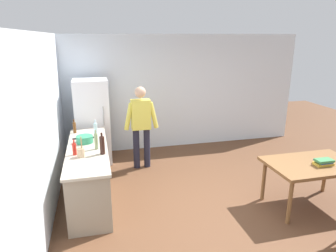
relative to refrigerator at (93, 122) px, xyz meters
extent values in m
plane|color=brown|center=(1.90, -2.40, -0.90)|extent=(14.00, 14.00, 0.00)
cube|color=silver|center=(1.90, 0.60, 0.45)|extent=(6.40, 0.12, 2.70)
cube|color=silver|center=(-0.70, -2.20, 0.45)|extent=(0.12, 5.60, 2.70)
cube|color=gray|center=(-0.10, -1.60, -0.47)|extent=(0.60, 2.12, 0.86)
cube|color=#B2A893|center=(-0.10, -1.60, -0.02)|extent=(0.64, 2.20, 0.04)
cube|color=white|center=(0.00, 0.00, 0.00)|extent=(0.70, 0.64, 1.80)
cylinder|color=#B2B2B7|center=(0.22, -0.34, 0.20)|extent=(0.02, 0.02, 0.40)
cylinder|color=#1E1E2D|center=(0.84, -0.55, -0.48)|extent=(0.13, 0.13, 0.84)
cylinder|color=#1E1E2D|center=(1.06, -0.55, -0.48)|extent=(0.13, 0.13, 0.84)
cube|color=#D8CC4C|center=(0.95, -0.55, 0.24)|extent=(0.38, 0.22, 0.60)
sphere|color=tan|center=(0.95, -0.55, 0.69)|extent=(0.22, 0.22, 0.22)
cylinder|color=#D8CC4C|center=(0.70, -0.59, 0.22)|extent=(0.20, 0.09, 0.55)
cylinder|color=#D8CC4C|center=(1.20, -0.59, 0.22)|extent=(0.20, 0.09, 0.55)
cube|color=brown|center=(3.30, -2.70, -0.18)|extent=(1.40, 0.90, 0.05)
cylinder|color=brown|center=(2.70, -3.05, -0.55)|extent=(0.06, 0.06, 0.70)
cylinder|color=brown|center=(2.70, -2.35, -0.55)|extent=(0.06, 0.06, 0.70)
cylinder|color=brown|center=(3.90, -2.35, -0.55)|extent=(0.06, 0.06, 0.70)
cylinder|color=#2D845B|center=(-0.14, -1.31, 0.06)|extent=(0.28, 0.28, 0.12)
cube|color=black|center=(-0.31, -1.31, 0.08)|extent=(0.06, 0.03, 0.02)
cube|color=black|center=(0.03, -1.31, 0.08)|extent=(0.06, 0.03, 0.02)
cylinder|color=tan|center=(-0.18, -1.96, 0.07)|extent=(0.11, 0.11, 0.14)
cylinder|color=olive|center=(-0.16, -1.96, 0.21)|extent=(0.02, 0.05, 0.22)
cylinder|color=olive|center=(-0.16, -1.97, 0.21)|extent=(0.02, 0.04, 0.22)
cylinder|color=#5B3314|center=(-0.33, -0.71, 0.10)|extent=(0.06, 0.06, 0.20)
cylinder|color=#5B3314|center=(-0.33, -0.71, 0.23)|extent=(0.02, 0.02, 0.06)
cylinder|color=silver|center=(0.05, -0.99, 0.12)|extent=(0.07, 0.07, 0.24)
cylinder|color=silver|center=(0.05, -0.99, 0.27)|extent=(0.03, 0.03, 0.06)
cylinder|color=black|center=(0.14, -1.92, 0.14)|extent=(0.08, 0.08, 0.28)
cylinder|color=black|center=(0.14, -1.92, 0.31)|extent=(0.03, 0.03, 0.06)
cylinder|color=gray|center=(0.05, -1.68, 0.13)|extent=(0.06, 0.06, 0.26)
cylinder|color=gray|center=(0.05, -1.68, 0.29)|extent=(0.02, 0.02, 0.06)
cylinder|color=#B22319|center=(-0.28, -1.85, 0.09)|extent=(0.06, 0.06, 0.18)
cylinder|color=#B22319|center=(-0.28, -1.85, 0.21)|extent=(0.02, 0.02, 0.06)
cube|color=gold|center=(3.40, -2.81, -0.13)|extent=(0.28, 0.15, 0.04)
cube|color=#284C8E|center=(3.41, -2.78, -0.10)|extent=(0.21, 0.19, 0.03)
cube|color=#387A47|center=(3.39, -2.82, -0.07)|extent=(0.26, 0.15, 0.03)
camera|label=1|loc=(0.08, -6.34, 1.72)|focal=32.11mm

